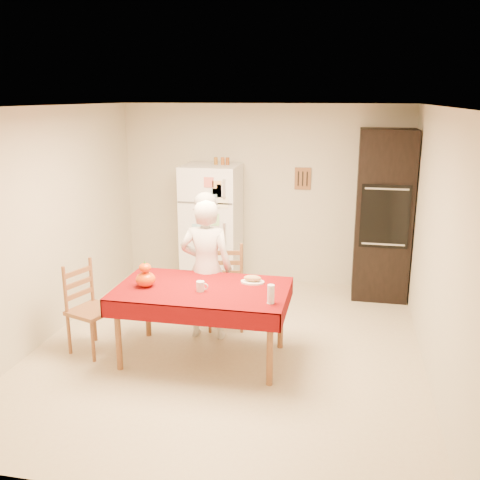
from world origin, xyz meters
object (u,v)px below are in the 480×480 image
(bread_plate, at_px, (253,282))
(chair_far, at_px, (226,283))
(oven_cabinet, at_px, (383,215))
(pumpkin_lower, at_px, (146,279))
(chair_left, at_px, (87,304))
(wine_glass, at_px, (271,294))
(refrigerator, at_px, (212,227))
(dining_table, at_px, (202,294))
(coffee_mug, at_px, (200,286))
(seated_woman, at_px, (206,269))

(bread_plate, bearing_deg, chair_far, 124.00)
(oven_cabinet, relative_size, pumpkin_lower, 11.13)
(chair_far, xyz_separation_m, chair_left, (-1.26, -0.92, 0.00))
(oven_cabinet, bearing_deg, wine_glass, -114.21)
(refrigerator, distance_m, bread_plate, 2.11)
(dining_table, height_order, wine_glass, wine_glass)
(refrigerator, xyz_separation_m, dining_table, (0.45, -2.14, -0.16))
(dining_table, distance_m, chair_far, 0.89)
(coffee_mug, relative_size, bread_plate, 0.42)
(wine_glass, height_order, bread_plate, wine_glass)
(dining_table, xyz_separation_m, chair_far, (0.04, 0.87, -0.18))
(coffee_mug, bearing_deg, wine_glass, -13.49)
(pumpkin_lower, bearing_deg, seated_woman, 51.57)
(refrigerator, bearing_deg, oven_cabinet, 1.18)
(refrigerator, xyz_separation_m, chair_left, (-0.77, -2.20, -0.34))
(refrigerator, height_order, pumpkin_lower, refrigerator)
(oven_cabinet, height_order, pumpkin_lower, oven_cabinet)
(chair_far, relative_size, coffee_mug, 9.50)
(dining_table, distance_m, pumpkin_lower, 0.58)
(chair_left, relative_size, wine_glass, 5.40)
(bread_plate, bearing_deg, refrigerator, 115.61)
(refrigerator, xyz_separation_m, pumpkin_lower, (-0.11, -2.22, -0.01))
(dining_table, xyz_separation_m, seated_woman, (-0.09, 0.52, 0.09))
(chair_far, height_order, chair_left, same)
(wine_glass, relative_size, bread_plate, 0.73)
(oven_cabinet, bearing_deg, dining_table, -129.87)
(chair_far, height_order, pumpkin_lower, chair_far)
(dining_table, distance_m, seated_woman, 0.53)
(seated_woman, relative_size, wine_glass, 8.91)
(oven_cabinet, relative_size, bread_plate, 9.17)
(coffee_mug, height_order, wine_glass, wine_glass)
(coffee_mug, xyz_separation_m, wine_glass, (0.71, -0.17, 0.04))
(coffee_mug, xyz_separation_m, pumpkin_lower, (-0.57, 0.02, 0.02))
(refrigerator, height_order, bread_plate, refrigerator)
(bread_plate, bearing_deg, wine_glass, -62.78)
(chair_left, height_order, bread_plate, chair_left)
(coffee_mug, bearing_deg, chair_left, 177.93)
(chair_left, relative_size, bread_plate, 3.96)
(seated_woman, distance_m, coffee_mug, 0.62)
(chair_far, xyz_separation_m, pumpkin_lower, (-0.60, -0.94, 0.33))
(dining_table, xyz_separation_m, bread_plate, (0.46, 0.24, 0.08))
(dining_table, relative_size, seated_woman, 1.08)
(refrigerator, distance_m, oven_cabinet, 2.29)
(dining_table, distance_m, chair_left, 1.24)
(chair_left, relative_size, seated_woman, 0.61)
(seated_woman, relative_size, bread_plate, 6.53)
(refrigerator, height_order, coffee_mug, refrigerator)
(oven_cabinet, xyz_separation_m, coffee_mug, (-1.82, -2.29, -0.29))
(seated_woman, distance_m, bread_plate, 0.62)
(coffee_mug, bearing_deg, chair_far, 88.20)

